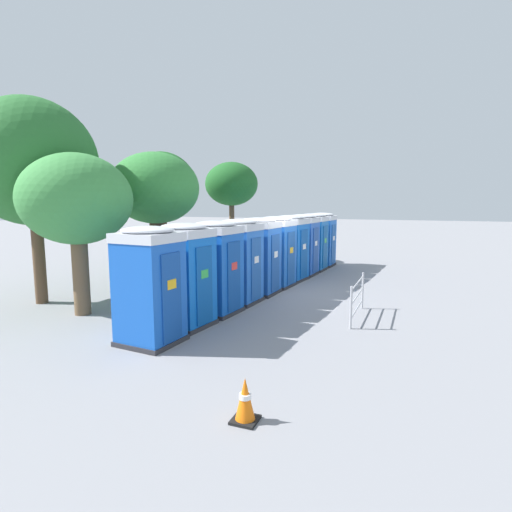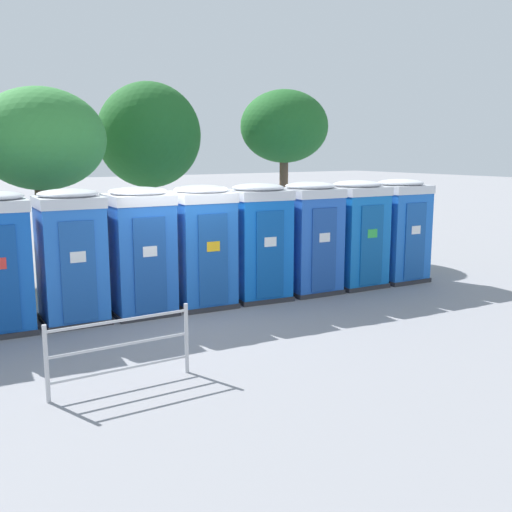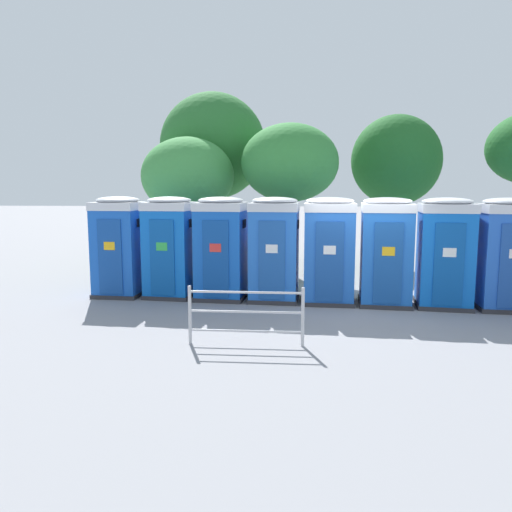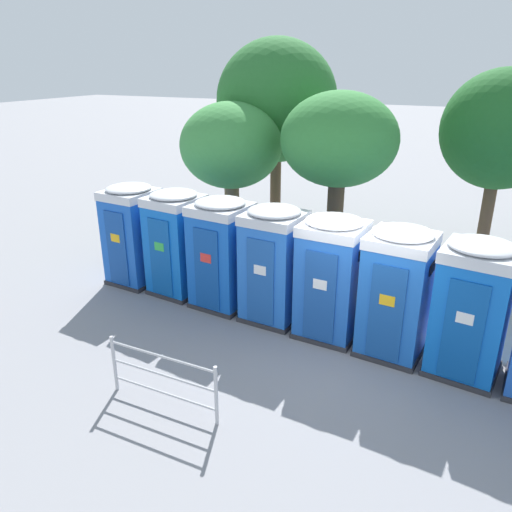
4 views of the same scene
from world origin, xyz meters
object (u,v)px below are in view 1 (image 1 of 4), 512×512
object	(u,v)px
event_barrier	(357,297)
street_tree_3	(232,185)
street_tree_4	(32,163)
portapotty_9	(322,239)
portapotty_8	(313,242)
portapotty_0	(150,285)
portapotty_2	(216,267)
portapotty_3	(239,261)
street_tree_1	(77,201)
street_tree_0	(162,188)
portapotty_4	(259,255)
portapotty_6	(290,247)
portapotty_7	(302,244)
street_tree_2	(155,190)
portapotty_1	(185,275)
portapotty_5	(276,251)
traffic_cone	(245,400)

from	to	relation	value
event_barrier	street_tree_3	bearing A→B (deg)	42.39
street_tree_4	portapotty_9	bearing A→B (deg)	-31.72
portapotty_8	portapotty_0	bearing A→B (deg)	174.67
portapotty_2	portapotty_3	bearing A→B (deg)	-4.54
street_tree_1	street_tree_3	bearing A→B (deg)	2.25
street_tree_0	portapotty_9	bearing A→B (deg)	-57.79
portapotty_0	event_barrier	distance (m)	5.33
portapotty_3	portapotty_8	xyz separation A→B (m)	(6.60, -0.67, -0.00)
portapotty_4	portapotty_6	bearing A→B (deg)	-5.93
portapotty_7	street_tree_4	xyz separation A→B (m)	(-7.58, 6.08, 2.88)
portapotty_3	street_tree_2	bearing A→B (deg)	83.41
portapotty_1	portapotty_9	size ratio (longest dim) A/B	1.00
portapotty_5	portapotty_8	distance (m)	3.98
portapotty_3	street_tree_1	bearing A→B (deg)	129.16
street_tree_3	portapotty_3	bearing A→B (deg)	-153.57
portapotty_6	portapotty_9	distance (m)	3.98
portapotty_0	portapotty_2	xyz separation A→B (m)	(2.65, -0.21, -0.00)
event_barrier	portapotty_4	bearing A→B (deg)	63.31
portapotty_7	traffic_cone	size ratio (longest dim) A/B	3.97
portapotty_7	street_tree_4	world-z (taller)	street_tree_4
street_tree_3	portapotty_4	bearing A→B (deg)	-148.08
portapotty_5	portapotty_9	distance (m)	5.31
portapotty_2	street_tree_0	distance (m)	7.90
portapotty_7	street_tree_1	distance (m)	9.17
street_tree_3	traffic_cone	world-z (taller)	street_tree_3
portapotty_0	portapotty_9	xyz separation A→B (m)	(11.89, -1.11, -0.00)
portapotty_1	street_tree_2	size ratio (longest dim) A/B	0.54
portapotty_3	portapotty_9	size ratio (longest dim) A/B	1.00
portapotty_1	portapotty_4	bearing A→B (deg)	-5.98
portapotty_1	portapotty_8	world-z (taller)	same
portapotty_9	street_tree_4	bearing A→B (deg)	148.28
portapotty_9	street_tree_3	distance (m)	5.33
street_tree_2	street_tree_4	size ratio (longest dim) A/B	0.78
portapotty_5	traffic_cone	size ratio (longest dim) A/B	3.97
street_tree_1	street_tree_2	bearing A→B (deg)	-3.70
portapotty_4	street_tree_4	world-z (taller)	street_tree_4
portapotty_1	traffic_cone	size ratio (longest dim) A/B	3.97
street_tree_3	traffic_cone	size ratio (longest dim) A/B	7.88
portapotty_9	portapotty_7	bearing A→B (deg)	174.92
portapotty_9	portapotty_3	bearing A→B (deg)	174.27
street_tree_0	event_barrier	size ratio (longest dim) A/B	2.53
portapotty_9	street_tree_1	world-z (taller)	street_tree_1
portapotty_0	portapotty_8	distance (m)	10.62
portapotty_8	street_tree_1	distance (m)	10.40
portapotty_7	street_tree_3	xyz separation A→B (m)	(2.44, 4.40, 2.63)
portapotty_4	event_barrier	xyz separation A→B (m)	(-1.72, -3.43, -0.72)
street_tree_1	portapotty_7	bearing A→B (deg)	-26.28
portapotty_1	street_tree_4	distance (m)	6.01
portapotty_5	portapotty_7	world-z (taller)	same
portapotty_4	street_tree_3	distance (m)	7.99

